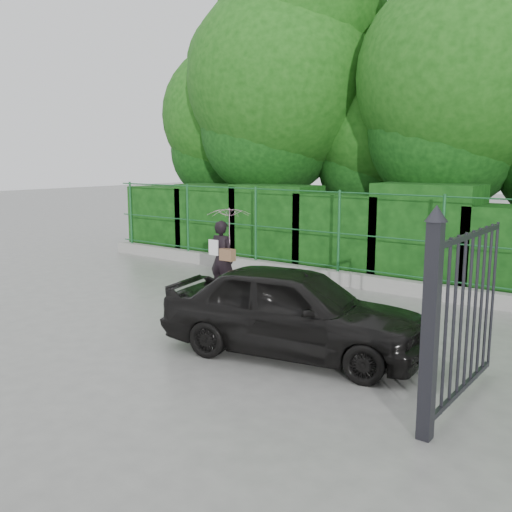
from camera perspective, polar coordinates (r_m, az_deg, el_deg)
The scene contains 8 objects.
ground at distance 9.59m, azimuth -7.41°, elevation -7.21°, with size 80.00×80.00×0.00m, color gray.
kerb at distance 13.03m, azimuth 6.63°, elevation -1.95°, with size 14.00×0.25×0.30m, color #9E9E99.
fence at distance 12.75m, azimuth 7.58°, elevation 2.55°, with size 14.13×0.06×1.80m.
hedge at distance 13.71m, azimuth 9.13°, elevation 2.30°, with size 14.20×1.20×2.24m.
trees at distance 15.30m, azimuth 17.32°, elevation 16.24°, with size 17.10×6.15×8.08m.
gate at distance 6.27m, azimuth 18.58°, elevation -5.57°, with size 0.22×2.33×2.36m.
woman at distance 11.66m, azimuth -2.98°, elevation 1.89°, with size 0.88×0.89×1.81m.
car at distance 8.18m, azimuth 3.74°, elevation -5.42°, with size 1.53×3.80×1.29m, color black.
Camera 1 is at (6.49, -6.48, 2.80)m, focal length 40.00 mm.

